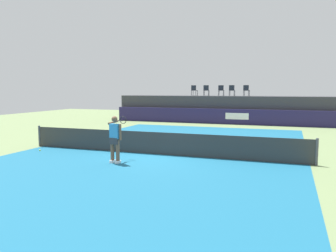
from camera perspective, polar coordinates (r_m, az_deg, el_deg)
The scene contains 14 objects.
ground_plane at distance 17.27m, azimuth 1.97°, elevation -2.99°, with size 48.00×48.00×0.00m, color #6B7F51.
court_inner at distance 14.49m, azimuth -1.70°, elevation -4.77°, with size 12.00×22.00×0.00m, color #16597A.
sponsor_wall at distance 27.32m, azimuth 8.79°, elevation 1.60°, with size 18.00×0.22×1.20m.
spectator_platform at distance 29.05m, azimuth 9.48°, elevation 2.85°, with size 18.00×2.80×2.20m, color #38383D.
spectator_chair_far_left at distance 29.36m, azimuth 4.42°, elevation 6.06°, with size 0.48×0.48×0.89m.
spectator_chair_left at distance 28.96m, azimuth 6.45°, elevation 6.04°, with size 0.48×0.48×0.89m.
spectator_chair_center at distance 29.18m, azimuth 8.92°, elevation 6.01°, with size 0.46×0.46×0.89m.
spectator_chair_right at distance 28.58m, azimuth 10.69°, elevation 5.97°, with size 0.44×0.44×0.89m.
spectator_chair_far_right at distance 28.50m, azimuth 13.03°, elevation 5.92°, with size 0.48×0.48×0.89m.
tennis_net at distance 14.41m, azimuth -1.71°, elevation -2.93°, with size 12.40×0.02×0.95m, color #2D2D2D.
net_post_near at distance 17.64m, azimuth -20.79°, elevation -1.57°, with size 0.10×0.10×1.00m, color #4C4C51.
net_post_far at distance 13.45m, azimuth 23.73°, elevation -4.01°, with size 0.10×0.10×1.00m, color #4C4C51.
tennis_player at distance 12.85m, azimuth -8.87°, elevation -1.93°, with size 0.62×1.16×1.77m.
tennis_ball at distance 16.30m, azimuth -20.72°, elevation -3.82°, with size 0.07×0.07×0.07m, color #D8EA33.
Camera 1 is at (5.25, -13.22, 2.77)m, focal length 36.27 mm.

